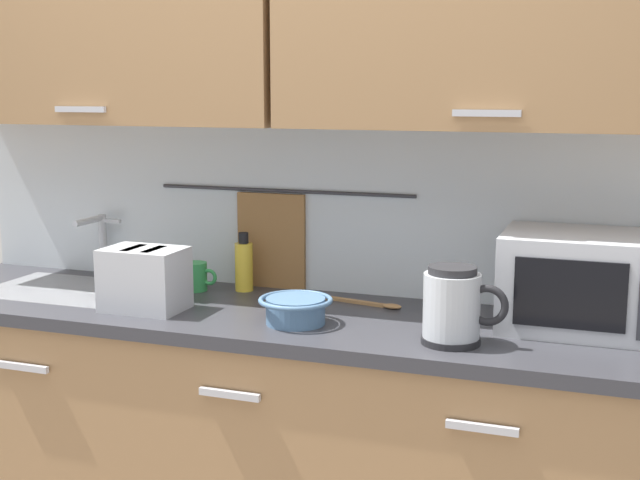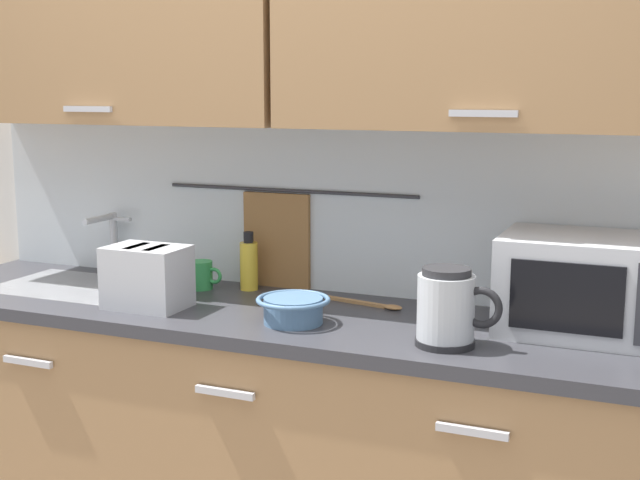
% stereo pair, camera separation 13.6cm
% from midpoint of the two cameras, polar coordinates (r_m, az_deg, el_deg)
% --- Properties ---
extents(counter_unit, '(2.53, 0.64, 0.90)m').
position_cam_midpoint_polar(counter_unit, '(2.74, -4.72, -13.69)').
color(counter_unit, '#997047').
rests_on(counter_unit, ground).
extents(back_wall_assembly, '(3.70, 0.41, 2.50)m').
position_cam_midpoint_polar(back_wall_assembly, '(2.72, -2.81, 9.28)').
color(back_wall_assembly, silver).
rests_on(back_wall_assembly, ground).
extents(sink_faucet, '(0.09, 0.17, 0.22)m').
position_cam_midpoint_polar(sink_faucet, '(3.13, -15.81, 0.20)').
color(sink_faucet, '#B2B5BA').
rests_on(sink_faucet, counter_unit).
extents(microwave, '(0.46, 0.35, 0.27)m').
position_cam_midpoint_polar(microwave, '(2.45, 15.98, -2.72)').
color(microwave, silver).
rests_on(microwave, counter_unit).
extents(electric_kettle, '(0.23, 0.16, 0.21)m').
position_cam_midpoint_polar(electric_kettle, '(2.25, 7.24, -4.45)').
color(electric_kettle, black).
rests_on(electric_kettle, counter_unit).
extents(dish_soap_bottle, '(0.06, 0.06, 0.20)m').
position_cam_midpoint_polar(dish_soap_bottle, '(2.83, -6.51, -1.70)').
color(dish_soap_bottle, yellow).
rests_on(dish_soap_bottle, counter_unit).
extents(mug_near_sink, '(0.12, 0.08, 0.09)m').
position_cam_midpoint_polar(mug_near_sink, '(2.86, -9.69, -2.44)').
color(mug_near_sink, green).
rests_on(mug_near_sink, counter_unit).
extents(mixing_bowl, '(0.21, 0.21, 0.08)m').
position_cam_midpoint_polar(mixing_bowl, '(2.43, -3.26, -4.62)').
color(mixing_bowl, '#4C7093').
rests_on(mixing_bowl, counter_unit).
extents(toaster, '(0.26, 0.17, 0.19)m').
position_cam_midpoint_polar(toaster, '(2.64, -13.16, -2.56)').
color(toaster, '#B7BABF').
rests_on(toaster, counter_unit).
extents(wooden_spoon, '(0.28, 0.08, 0.01)m').
position_cam_midpoint_polar(wooden_spoon, '(2.64, 1.97, -4.30)').
color(wooden_spoon, '#9E7042').
rests_on(wooden_spoon, counter_unit).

